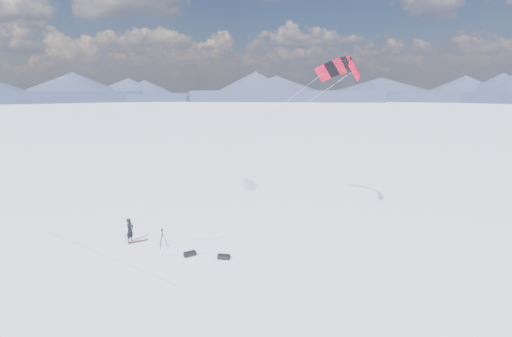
{
  "coord_description": "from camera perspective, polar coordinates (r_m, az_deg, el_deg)",
  "views": [
    {
      "loc": [
        3.5,
        -22.28,
        10.42
      ],
      "look_at": [
        6.31,
        3.83,
        4.76
      ],
      "focal_mm": 26.0,
      "sensor_mm": 36.0,
      "label": 1
    }
  ],
  "objects": [
    {
      "name": "gear_bag_a",
      "position": [
        24.53,
        -10.14,
        -12.79
      ],
      "size": [
        0.83,
        0.64,
        0.34
      ],
      "rotation": [
        0.0,
        0.0,
        0.44
      ],
      "color": "black",
      "rests_on": "ground"
    },
    {
      "name": "gear_bag_b",
      "position": [
        23.87,
        -4.99,
        -13.37
      ],
      "size": [
        0.83,
        0.57,
        0.34
      ],
      "rotation": [
        0.0,
        0.0,
        -0.3
      ],
      "color": "black",
      "rests_on": "ground"
    },
    {
      "name": "power_kite",
      "position": [
        28.79,
        12.92,
        14.65
      ],
      "size": [
        16.53,
        5.69,
        11.56
      ],
      "color": "red",
      "rests_on": "ground"
    },
    {
      "name": "snowkiter",
      "position": [
        27.67,
        -18.69,
        -10.64
      ],
      "size": [
        0.61,
        0.73,
        1.72
      ],
      "primitive_type": "imported",
      "rotation": [
        0.0,
        0.0,
        1.21
      ],
      "color": "black",
      "rests_on": "ground"
    },
    {
      "name": "ground",
      "position": [
        24.84,
        -14.02,
        -13.02
      ],
      "size": [
        1800.0,
        1800.0,
        0.0
      ],
      "primitive_type": "plane",
      "color": "white"
    },
    {
      "name": "tripod",
      "position": [
        25.8,
        -14.22,
        -9.99
      ],
      "size": [
        0.64,
        0.67,
        1.32
      ],
      "rotation": [
        0.0,
        0.0,
        0.17
      ],
      "color": "black",
      "rests_on": "ground"
    },
    {
      "name": "snow_tracks",
      "position": [
        25.27,
        -18.55,
        -12.85
      ],
      "size": [
        13.93,
        9.84,
        0.01
      ],
      "color": "#A9B5D2",
      "rests_on": "ground"
    },
    {
      "name": "horizon_hills",
      "position": [
        23.26,
        -14.62,
        -2.37
      ],
      "size": [
        704.0,
        704.42,
        10.67
      ],
      "color": "#1C213C",
      "rests_on": "ground"
    },
    {
      "name": "snowboard",
      "position": [
        27.52,
        -17.67,
        -10.65
      ],
      "size": [
        1.33,
        0.8,
        0.04
      ],
      "primitive_type": "cube",
      "rotation": [
        0.0,
        0.0,
        0.43
      ],
      "color": "maroon",
      "rests_on": "ground"
    }
  ]
}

